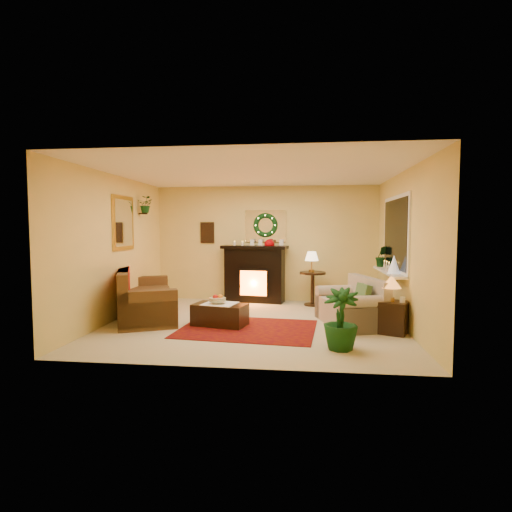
# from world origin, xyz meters

# --- Properties ---
(floor) EXTENTS (5.00, 5.00, 0.00)m
(floor) POSITION_xyz_m (0.00, 0.00, 0.00)
(floor) COLOR beige
(floor) RESTS_ON ground
(ceiling) EXTENTS (5.00, 5.00, 0.00)m
(ceiling) POSITION_xyz_m (0.00, 0.00, 2.60)
(ceiling) COLOR white
(ceiling) RESTS_ON ground
(wall_back) EXTENTS (5.00, 5.00, 0.00)m
(wall_back) POSITION_xyz_m (0.00, 2.25, 1.30)
(wall_back) COLOR #EFD88C
(wall_back) RESTS_ON ground
(wall_front) EXTENTS (5.00, 5.00, 0.00)m
(wall_front) POSITION_xyz_m (0.00, -2.25, 1.30)
(wall_front) COLOR #EFD88C
(wall_front) RESTS_ON ground
(wall_left) EXTENTS (4.50, 4.50, 0.00)m
(wall_left) POSITION_xyz_m (-2.50, 0.00, 1.30)
(wall_left) COLOR #EFD88C
(wall_left) RESTS_ON ground
(wall_right) EXTENTS (4.50, 4.50, 0.00)m
(wall_right) POSITION_xyz_m (2.50, 0.00, 1.30)
(wall_right) COLOR #EFD88C
(wall_right) RESTS_ON ground
(area_rug) EXTENTS (2.31, 1.82, 0.01)m
(area_rug) POSITION_xyz_m (-0.05, -0.42, 0.01)
(area_rug) COLOR maroon
(area_rug) RESTS_ON floor
(sofa) EXTENTS (1.73, 2.33, 0.92)m
(sofa) POSITION_xyz_m (-2.04, 0.23, 0.43)
(sofa) COLOR brown
(sofa) RESTS_ON floor
(red_throw) EXTENTS (0.80, 1.30, 0.02)m
(red_throw) POSITION_xyz_m (-2.07, 0.36, 0.46)
(red_throw) COLOR red
(red_throw) RESTS_ON sofa
(fireplace) EXTENTS (1.35, 0.60, 1.19)m
(fireplace) POSITION_xyz_m (-0.23, 2.04, 0.55)
(fireplace) COLOR black
(fireplace) RESTS_ON floor
(poinsettia) EXTENTS (0.22, 0.22, 0.22)m
(poinsettia) POSITION_xyz_m (0.11, 1.99, 1.30)
(poinsettia) COLOR #A50005
(poinsettia) RESTS_ON fireplace
(mantel_candle_a) EXTENTS (0.06, 0.06, 0.18)m
(mantel_candle_a) POSITION_xyz_m (-0.68, 2.04, 1.26)
(mantel_candle_a) COLOR silver
(mantel_candle_a) RESTS_ON fireplace
(mantel_candle_b) EXTENTS (0.06, 0.06, 0.17)m
(mantel_candle_b) POSITION_xyz_m (-0.49, 1.99, 1.26)
(mantel_candle_b) COLOR #F9F5C1
(mantel_candle_b) RESTS_ON fireplace
(mantel_mirror) EXTENTS (0.92, 0.02, 0.72)m
(mantel_mirror) POSITION_xyz_m (0.00, 2.23, 1.70)
(mantel_mirror) COLOR white
(mantel_mirror) RESTS_ON wall_back
(wreath) EXTENTS (0.55, 0.11, 0.55)m
(wreath) POSITION_xyz_m (0.00, 2.19, 1.72)
(wreath) COLOR #194719
(wreath) RESTS_ON wall_back
(wall_art) EXTENTS (0.32, 0.03, 0.48)m
(wall_art) POSITION_xyz_m (-1.35, 2.23, 1.55)
(wall_art) COLOR #381E11
(wall_art) RESTS_ON wall_back
(gold_mirror) EXTENTS (0.03, 0.84, 1.00)m
(gold_mirror) POSITION_xyz_m (-2.48, 0.30, 1.75)
(gold_mirror) COLOR gold
(gold_mirror) RESTS_ON wall_left
(hanging_plant) EXTENTS (0.33, 0.28, 0.36)m
(hanging_plant) POSITION_xyz_m (-2.34, 1.05, 1.97)
(hanging_plant) COLOR #194719
(hanging_plant) RESTS_ON wall_left
(loveseat) EXTENTS (1.17, 1.56, 0.81)m
(loveseat) POSITION_xyz_m (1.66, 0.11, 0.42)
(loveseat) COLOR #A09485
(loveseat) RESTS_ON floor
(window_frame) EXTENTS (0.03, 1.86, 1.36)m
(window_frame) POSITION_xyz_m (2.48, 0.55, 1.55)
(window_frame) COLOR white
(window_frame) RESTS_ON wall_right
(window_glass) EXTENTS (0.02, 1.70, 1.22)m
(window_glass) POSITION_xyz_m (2.47, 0.55, 1.55)
(window_glass) COLOR black
(window_glass) RESTS_ON wall_right
(window_sill) EXTENTS (0.22, 1.86, 0.04)m
(window_sill) POSITION_xyz_m (2.38, 0.55, 0.87)
(window_sill) COLOR white
(window_sill) RESTS_ON wall_right
(mini_tree) EXTENTS (0.21, 0.21, 0.32)m
(mini_tree) POSITION_xyz_m (2.37, 0.11, 1.04)
(mini_tree) COLOR silver
(mini_tree) RESTS_ON window_sill
(sill_plant) EXTENTS (0.30, 0.24, 0.54)m
(sill_plant) POSITION_xyz_m (2.39, 1.29, 1.08)
(sill_plant) COLOR #163C1A
(sill_plant) RESTS_ON window_sill
(side_table_round) EXTENTS (0.73, 0.73, 0.72)m
(side_table_round) POSITION_xyz_m (1.06, 1.75, 0.33)
(side_table_round) COLOR black
(side_table_round) RESTS_ON floor
(lamp_cream) EXTENTS (0.29, 0.29, 0.44)m
(lamp_cream) POSITION_xyz_m (1.03, 1.72, 0.88)
(lamp_cream) COLOR beige
(lamp_cream) RESTS_ON side_table_round
(end_table_square) EXTENTS (0.55, 0.55, 0.51)m
(end_table_square) POSITION_xyz_m (2.26, -0.41, 0.27)
(end_table_square) COLOR black
(end_table_square) RESTS_ON floor
(lamp_tiffany) EXTENTS (0.30, 0.30, 0.44)m
(lamp_tiffany) POSITION_xyz_m (2.22, -0.41, 0.74)
(lamp_tiffany) COLOR #F3A935
(lamp_tiffany) RESTS_ON end_table_square
(coffee_table) EXTENTS (0.97, 0.67, 0.37)m
(coffee_table) POSITION_xyz_m (-0.55, -0.24, 0.21)
(coffee_table) COLOR #3A2512
(coffee_table) RESTS_ON floor
(fruit_bowl) EXTENTS (0.28, 0.28, 0.07)m
(fruit_bowl) POSITION_xyz_m (-0.58, -0.26, 0.45)
(fruit_bowl) COLOR beige
(fruit_bowl) RESTS_ON coffee_table
(floor_palm) EXTENTS (1.64, 1.64, 2.51)m
(floor_palm) POSITION_xyz_m (1.36, -1.35, 0.45)
(floor_palm) COLOR #153D14
(floor_palm) RESTS_ON floor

